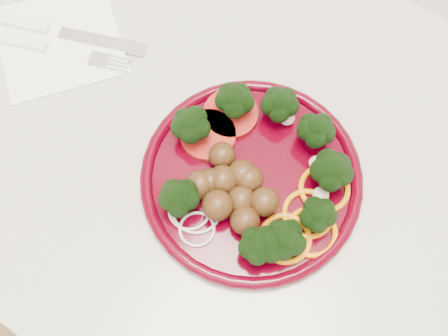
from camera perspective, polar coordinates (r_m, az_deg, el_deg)
The scene contains 5 objects.
counter at distance 1.07m, azimuth 8.42°, elevation -12.53°, with size 2.40×0.60×0.90m.
plate at distance 0.62m, azimuth 3.15°, elevation -1.10°, with size 0.25×0.25×0.06m.
napkin at distance 0.75m, azimuth -16.34°, elevation 12.29°, with size 0.15×0.15×0.00m, color white.
knife at distance 0.76m, azimuth -17.84°, elevation 13.37°, with size 0.20×0.09×0.01m.
fork at distance 0.75m, azimuth -18.78°, elevation 11.72°, with size 0.18×0.08×0.01m.
Camera 1 is at (-0.03, 1.47, 1.49)m, focal length 45.00 mm.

